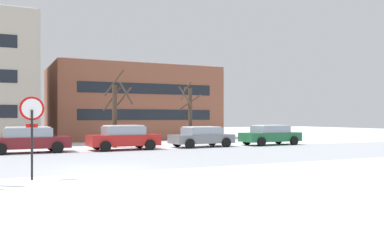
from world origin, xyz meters
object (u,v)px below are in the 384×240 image
object	(u,v)px
parked_car_maroon	(28,140)
parked_car_green	(270,135)
parked_car_red	(123,137)
stop_sign	(32,121)
parked_car_gray	(202,136)

from	to	relation	value
parked_car_maroon	parked_car_green	world-z (taller)	parked_car_maroon
parked_car_maroon	parked_car_red	bearing A→B (deg)	-1.38
stop_sign	parked_car_gray	xyz separation A→B (m)	(11.52, 11.09, -1.15)
parked_car_green	parked_car_maroon	bearing A→B (deg)	179.46
stop_sign	parked_car_red	bearing A→B (deg)	60.98
parked_car_red	stop_sign	bearing A→B (deg)	-119.02
parked_car_gray	parked_car_red	bearing A→B (deg)	-177.90
stop_sign	parked_car_maroon	distance (m)	11.10
parked_car_maroon	parked_car_red	size ratio (longest dim) A/B	1.04
parked_car_green	stop_sign	bearing A→B (deg)	-147.41
parked_car_red	parked_car_green	xyz separation A→B (m)	(10.96, -0.02, -0.03)
parked_car_maroon	parked_car_gray	world-z (taller)	parked_car_maroon
stop_sign	parked_car_gray	world-z (taller)	stop_sign
parked_car_red	parked_car_gray	distance (m)	5.48
parked_car_red	parked_car_green	size ratio (longest dim) A/B	0.96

